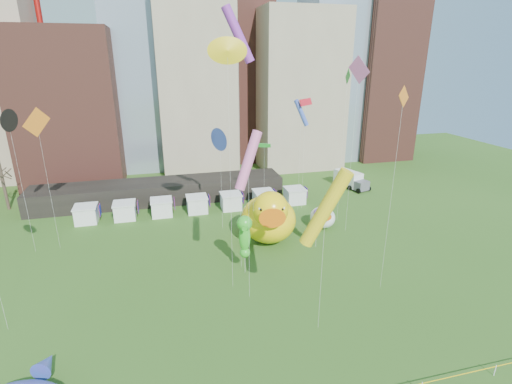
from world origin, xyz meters
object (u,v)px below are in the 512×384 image
object	(u,v)px
small_duck	(323,216)
seahorse_purple	(317,220)
big_duck	(269,217)
seahorse_green	(245,233)
box_truck	(350,179)

from	to	relation	value
small_duck	seahorse_purple	distance (m)	6.01
small_duck	big_duck	bearing A→B (deg)	-150.72
seahorse_green	box_truck	distance (m)	33.18
seahorse_green	seahorse_purple	distance (m)	10.17
small_duck	box_truck	size ratio (longest dim) A/B	0.72
big_duck	seahorse_green	xyz separation A→B (m)	(-4.41, -6.43, 1.29)
seahorse_green	big_duck	bearing A→B (deg)	69.37
big_duck	seahorse_purple	bearing A→B (deg)	-18.12
big_duck	seahorse_purple	xyz separation A→B (m)	(5.05, -2.84, 0.24)
big_duck	box_truck	xyz separation A→B (m)	(19.47, 16.40, -1.85)
big_duck	seahorse_purple	size ratio (longest dim) A/B	2.00
small_duck	seahorse_purple	bearing A→B (deg)	-106.33
seahorse_green	box_truck	size ratio (longest dim) A/B	0.95
seahorse_green	seahorse_purple	size ratio (longest dim) A/B	1.32
seahorse_green	seahorse_purple	xyz separation A→B (m)	(9.46, 3.59, -1.06)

